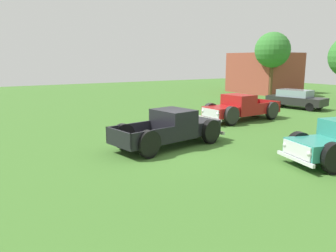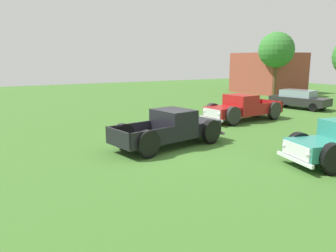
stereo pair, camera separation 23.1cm
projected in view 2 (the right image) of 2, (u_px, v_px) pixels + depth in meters
The scene contains 6 objects.
ground_plane at pixel (168, 151), 13.78m from camera, with size 80.00×80.00×0.00m, color #3D6B28.
pickup_truck_foreground at pixel (175, 128), 14.58m from camera, with size 2.70×5.40×1.58m.
pickup_truck_behind_left at pixel (240, 109), 20.30m from camera, with size 2.30×5.37×1.61m.
sedan_distant_b at pixel (299, 99), 25.53m from camera, with size 4.52×2.56×1.42m.
oak_tree_east at pixel (276, 50), 33.19m from camera, with size 3.51×3.51×6.39m.
brick_pavilion at pixel (268, 73), 37.83m from camera, with size 6.58×5.68×4.42m.
Camera 2 is at (11.44, -6.81, 3.70)m, focal length 35.75 mm.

